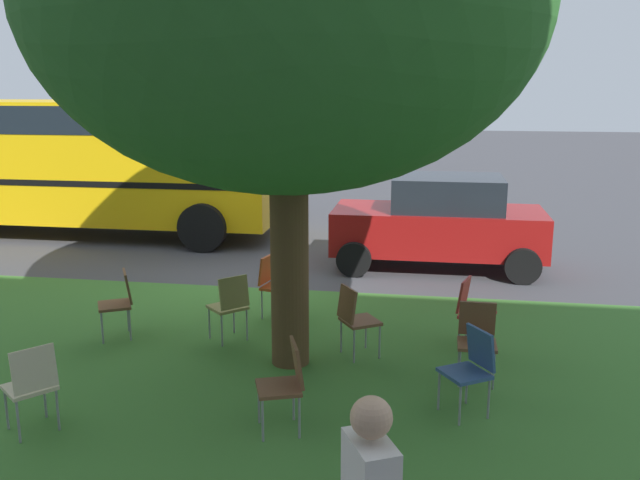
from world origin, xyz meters
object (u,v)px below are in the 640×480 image
(chair_7, at_px, (472,308))
(parked_car, at_px, (440,222))
(chair_3, at_px, (471,365))
(chair_6, at_px, (273,281))
(chair_8, at_px, (32,382))
(chair_4, at_px, (230,303))
(street_tree, at_px, (287,2))
(chair_5, at_px, (355,316))
(school_bus, at_px, (44,153))
(chair_0, at_px, (477,335))
(chair_1, at_px, (120,299))
(chair_2, at_px, (286,379))

(chair_7, xyz_separation_m, parked_car, (0.37, -3.86, 0.32))
(chair_3, height_order, chair_6, same)
(chair_3, relative_size, chair_8, 1.00)
(chair_8, distance_m, parked_car, 7.73)
(chair_4, xyz_separation_m, chair_8, (1.14, 2.58, 0.00))
(street_tree, bearing_deg, chair_4, -31.47)
(street_tree, distance_m, chair_4, 3.71)
(chair_5, xyz_separation_m, school_bus, (7.55, -6.09, 1.24))
(chair_0, height_order, chair_3, same)
(parked_car, distance_m, school_bus, 8.79)
(chair_4, height_order, chair_7, same)
(street_tree, bearing_deg, chair_8, 45.00)
(chair_7, relative_size, chair_8, 1.00)
(chair_7, bearing_deg, chair_0, 90.45)
(chair_3, distance_m, school_bus, 11.57)
(chair_1, bearing_deg, chair_8, 97.06)
(school_bus, bearing_deg, chair_8, 119.60)
(chair_6, distance_m, chair_7, 2.80)
(chair_2, relative_size, chair_4, 1.00)
(chair_6, xyz_separation_m, parked_car, (-2.33, -3.10, 0.32))
(chair_0, xyz_separation_m, chair_2, (1.84, 1.47, 0.00))
(chair_2, xyz_separation_m, chair_8, (2.33, 0.44, 0.00))
(street_tree, height_order, chair_3, street_tree)
(chair_2, bearing_deg, chair_7, -127.07)
(chair_4, bearing_deg, parked_car, -122.58)
(chair_1, xyz_separation_m, chair_5, (-3.08, 0.16, 0.00))
(chair_6, bearing_deg, chair_1, 32.31)
(chair_1, distance_m, chair_5, 3.08)
(chair_0, bearing_deg, chair_5, -17.26)
(chair_8, bearing_deg, chair_0, -155.47)
(chair_6, relative_size, chair_7, 1.00)
(chair_1, bearing_deg, chair_2, 141.92)
(chair_4, xyz_separation_m, chair_7, (-3.02, -0.28, 0.00))
(street_tree, distance_m, chair_2, 3.91)
(chair_6, relative_size, chair_8, 1.00)
(chair_2, height_order, chair_5, same)
(chair_3, height_order, chair_4, same)
(chair_2, xyz_separation_m, chair_6, (0.86, -3.19, 0.00))
(chair_8, bearing_deg, street_tree, -135.00)
(chair_2, xyz_separation_m, chair_3, (-1.73, -0.63, 0.00))
(street_tree, distance_m, parked_car, 5.96)
(chair_1, height_order, school_bus, school_bus)
(chair_8, xyz_separation_m, school_bus, (4.79, -8.43, 1.24))
(chair_0, xyz_separation_m, school_bus, (8.96, -6.52, 1.24))
(chair_3, bearing_deg, chair_1, -18.16)
(chair_3, height_order, chair_7, same)
(chair_1, xyz_separation_m, chair_2, (-2.64, 2.07, 0.00))
(chair_0, relative_size, chair_2, 1.00)
(chair_1, distance_m, school_bus, 7.53)
(chair_7, distance_m, school_bus, 10.61)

